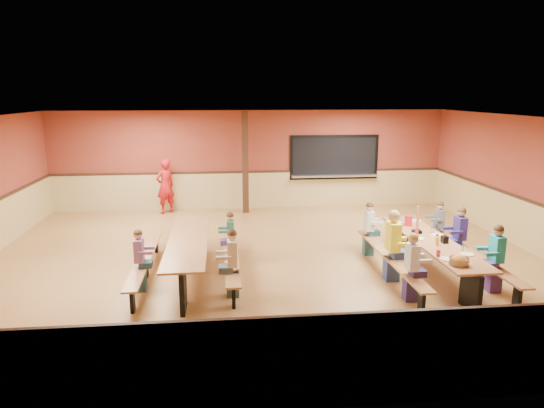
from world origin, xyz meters
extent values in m
plane|color=brown|center=(0.00, 0.00, 0.00)|extent=(12.00, 12.00, 0.00)
cube|color=maroon|center=(0.00, 5.00, 1.50)|extent=(12.00, 0.04, 3.00)
cube|color=maroon|center=(0.00, -5.00, 1.50)|extent=(12.00, 0.04, 3.00)
cube|color=maroon|center=(6.00, 0.00, 1.50)|extent=(0.04, 10.00, 3.00)
cube|color=white|center=(0.00, 0.00, 3.00)|extent=(12.00, 10.00, 0.04)
cube|color=black|center=(2.60, 4.97, 1.55)|extent=(2.60, 0.06, 1.20)
cube|color=silver|center=(2.60, 4.88, 0.98)|extent=(2.70, 0.28, 0.06)
cube|color=black|center=(-0.20, 4.40, 1.50)|extent=(0.18, 0.18, 3.00)
cube|color=#9A643D|center=(3.11, -1.19, 0.72)|extent=(0.75, 3.60, 0.04)
cube|color=black|center=(3.11, -2.74, 0.35)|extent=(0.08, 0.60, 0.70)
cube|color=black|center=(3.11, 0.36, 0.35)|extent=(0.08, 0.60, 0.70)
cube|color=#9A643D|center=(2.29, -1.19, 0.43)|extent=(0.26, 3.60, 0.04)
cube|color=black|center=(2.29, -1.19, 0.21)|extent=(0.06, 0.18, 0.41)
cube|color=#9A643D|center=(3.94, -1.19, 0.43)|extent=(0.26, 3.60, 0.04)
cube|color=black|center=(3.94, -1.19, 0.21)|extent=(0.06, 0.18, 0.41)
cube|color=#9A643D|center=(-1.57, -0.65, 0.72)|extent=(0.75, 3.60, 0.04)
cube|color=black|center=(-1.57, -2.20, 0.35)|extent=(0.08, 0.60, 0.70)
cube|color=black|center=(-1.57, 0.90, 0.35)|extent=(0.08, 0.60, 0.70)
cube|color=#9A643D|center=(-2.40, -0.65, 0.43)|extent=(0.26, 3.60, 0.04)
cube|color=black|center=(-2.40, -0.65, 0.21)|extent=(0.06, 0.18, 0.41)
cube|color=#9A643D|center=(-0.75, -0.65, 0.43)|extent=(0.26, 3.60, 0.04)
cube|color=black|center=(-0.75, -0.65, 0.21)|extent=(0.06, 0.18, 0.41)
imported|color=#A81316|center=(-2.56, 4.55, 0.81)|extent=(0.71, 0.67, 1.63)
cylinder|color=red|center=(3.03, -0.15, 0.85)|extent=(0.16, 0.16, 0.22)
cube|color=black|center=(3.26, -1.39, 0.80)|extent=(0.10, 0.14, 0.13)
cylinder|color=yellow|center=(3.05, -1.54, 0.82)|extent=(0.06, 0.06, 0.17)
cylinder|color=#B2140F|center=(3.11, -1.38, 0.82)|extent=(0.06, 0.06, 0.17)
cube|color=black|center=(3.00, -0.70, 0.77)|extent=(0.16, 0.16, 0.06)
cube|color=#9A643D|center=(3.00, -0.70, 1.05)|extent=(0.02, 0.09, 0.50)
camera|label=1|loc=(-0.90, -9.75, 3.51)|focal=32.00mm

